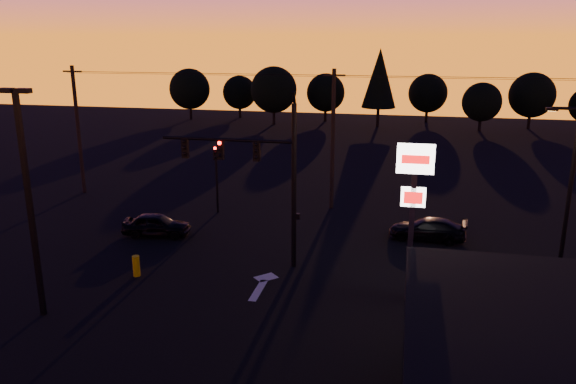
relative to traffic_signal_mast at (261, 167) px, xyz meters
The scene contains 22 objects.
ground 6.35m from the traffic_signal_mast, 88.59° to the right, with size 120.00×120.00×0.00m, color black.
lane_arrow 5.48m from the traffic_signal_mast, 75.57° to the right, with size 1.20×3.10×0.01m.
traffic_signal_mast is the anchor object (origin of this frame).
secondary_signal 9.19m from the traffic_signal_mast, 123.19° to the left, with size 0.30×0.31×4.35m.
parking_lot_light 10.19m from the traffic_signal_mast, 136.63° to the right, with size 1.25×0.30×9.14m.
pylon_sign 7.52m from the traffic_signal_mast, 19.36° to the right, with size 1.50×0.28×6.80m.
streetlight 14.10m from the traffic_signal_mast, ahead, with size 1.55×0.35×8.00m.
utility_pole_0 18.79m from the traffic_signal_mast, 147.82° to the left, with size 1.40×0.26×9.00m.
utility_pole_1 10.23m from the traffic_signal_mast, 78.16° to the left, with size 1.40×0.26×9.00m.
power_wires 10.85m from the traffic_signal_mast, 78.16° to the left, with size 36.00×1.22×0.07m.
bollard 7.51m from the traffic_signal_mast, 153.86° to the right, with size 0.34×0.34×1.01m, color #C5BB03.
tree_0 50.96m from the traffic_signal_mast, 115.46° to the left, with size 5.36×5.36×6.74m.
tree_1 51.54m from the traffic_signal_mast, 107.98° to the left, with size 4.54×4.54×5.71m.
tree_2 45.11m from the traffic_signal_mast, 102.68° to the left, with size 5.77×5.78×7.26m.
tree_3 48.18m from the traffic_signal_mast, 94.65° to the left, with size 4.95×4.95×6.22m.
tree_4 45.12m from the traffic_signal_mast, 86.06° to the left, with size 4.18×4.18×9.50m.
tree_5 50.84m from the traffic_signal_mast, 79.69° to the left, with size 4.95×4.95×6.22m.
tree_6 46.55m from the traffic_signal_mast, 71.06° to the left, with size 4.54×4.54×5.71m.
tree_7 51.53m from the traffic_signal_mast, 65.83° to the left, with size 5.36×5.36×6.74m.
car_left 8.54m from the traffic_signal_mast, 158.67° to the left, with size 1.53×3.79×1.29m, color black.
car_right 10.58m from the traffic_signal_mast, 32.83° to the left, with size 1.71×4.21×1.22m, color black.
suv_parked 12.37m from the traffic_signal_mast, 35.74° to the right, with size 2.13×4.62×1.28m, color black.
Camera 1 is at (6.58, -21.16, 11.01)m, focal length 35.00 mm.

